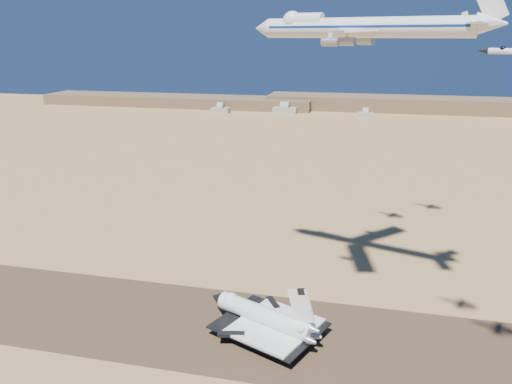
% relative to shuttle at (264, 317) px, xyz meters
% --- Properties ---
extents(ground, '(1200.00, 1200.00, 0.00)m').
position_rel_shuttle_xyz_m(ground, '(-17.11, -0.57, -5.64)').
color(ground, '#AA874B').
rests_on(ground, ground).
extents(runway, '(600.00, 50.00, 0.06)m').
position_rel_shuttle_xyz_m(runway, '(-17.11, -0.57, -5.61)').
color(runway, brown).
rests_on(runway, ground).
extents(ridgeline, '(960.00, 90.00, 18.00)m').
position_rel_shuttle_xyz_m(ridgeline, '(48.21, 526.74, 1.99)').
color(ridgeline, brown).
rests_on(ridgeline, ground).
extents(hangars, '(200.50, 29.50, 30.00)m').
position_rel_shuttle_xyz_m(hangars, '(-81.11, 477.87, -0.81)').
color(hangars, '#9F9A8C').
rests_on(hangars, ground).
extents(shuttle, '(43.11, 36.23, 20.98)m').
position_rel_shuttle_xyz_m(shuttle, '(0.00, 0.00, 0.00)').
color(shuttle, white).
rests_on(shuttle, runway).
extents(carrier_747, '(79.09, 59.09, 19.77)m').
position_rel_shuttle_xyz_m(carrier_747, '(23.30, 28.00, 90.57)').
color(carrier_747, silver).
extents(crew_a, '(0.43, 0.60, 1.55)m').
position_rel_shuttle_xyz_m(crew_a, '(4.93, -10.23, -4.80)').
color(crew_a, orange).
rests_on(crew_a, runway).
extents(crew_b, '(0.69, 0.87, 1.58)m').
position_rel_shuttle_xyz_m(crew_b, '(8.43, -8.86, -4.79)').
color(crew_b, orange).
rests_on(crew_b, runway).
extents(crew_c, '(0.97, 1.01, 1.58)m').
position_rel_shuttle_xyz_m(crew_c, '(9.68, -8.17, -4.79)').
color(crew_c, orange).
rests_on(crew_c, runway).
extents(chase_jet_e, '(15.17, 9.47, 3.95)m').
position_rel_shuttle_xyz_m(chase_jet_e, '(37.37, 72.23, 89.44)').
color(chase_jet_e, silver).
extents(chase_jet_f, '(15.63, 9.24, 4.01)m').
position_rel_shuttle_xyz_m(chase_jet_f, '(58.77, 88.98, 94.49)').
color(chase_jet_f, silver).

